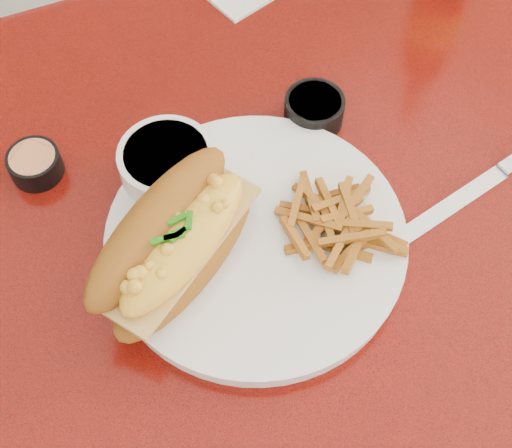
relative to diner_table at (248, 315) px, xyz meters
name	(u,v)px	position (x,y,z in m)	size (l,w,h in m)	color
ground	(251,446)	(0.00, 0.00, -0.61)	(8.00, 8.00, 0.00)	silver
diner_table	(248,315)	(0.00, 0.00, 0.00)	(1.23, 0.83, 0.77)	red
booth_bench_far	(99,42)	(0.00, 0.81, -0.32)	(1.20, 0.51, 0.90)	#A10D0A
dinner_plate	(256,240)	(0.01, 0.00, 0.17)	(0.32, 0.32, 0.02)	white
mac_hoagie	(175,241)	(-0.07, 0.00, 0.22)	(0.21, 0.18, 0.08)	#965818
fries_pile	(330,224)	(0.07, -0.02, 0.19)	(0.09, 0.09, 0.03)	#C37721
fork	(322,225)	(0.07, -0.02, 0.18)	(0.02, 0.14, 0.00)	#BCBCC0
gravy_ramekin	(168,168)	(-0.04, 0.09, 0.19)	(0.11, 0.11, 0.05)	white
sauce_cup_left	(35,163)	(-0.16, 0.16, 0.18)	(0.07, 0.07, 0.03)	black
sauce_cup_right	(314,109)	(0.12, 0.11, 0.18)	(0.08, 0.08, 0.03)	black
knife	(494,176)	(0.25, -0.02, 0.16)	(0.22, 0.06, 0.01)	#BCBCC0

